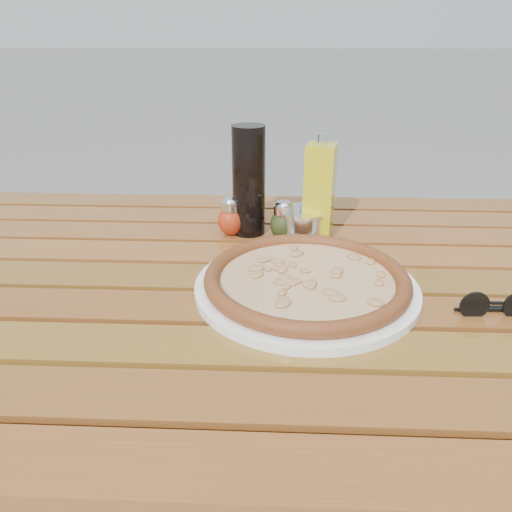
{
  "coord_description": "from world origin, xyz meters",
  "views": [
    {
      "loc": [
        0.03,
        -0.76,
        1.14
      ],
      "look_at": [
        0.0,
        0.02,
        0.78
      ],
      "focal_mm": 35.0,
      "sensor_mm": 36.0,
      "label": 1
    }
  ],
  "objects_px": {
    "pepper_shaker": "(231,217)",
    "parmesan_tin": "(302,223)",
    "plate": "(306,287)",
    "olive_oil_cruet": "(319,192)",
    "soda_can": "(248,201)",
    "pizza": "(307,279)",
    "sunglasses": "(495,306)",
    "oregano_shaker": "(284,221)",
    "table": "(256,315)",
    "dark_bottle": "(249,181)"
  },
  "relations": [
    {
      "from": "plate",
      "to": "pepper_shaker",
      "type": "bearing_deg",
      "value": 121.02
    },
    {
      "from": "pizza",
      "to": "sunglasses",
      "type": "distance_m",
      "value": 0.28
    },
    {
      "from": "dark_bottle",
      "to": "oregano_shaker",
      "type": "bearing_deg",
      "value": -23.25
    },
    {
      "from": "parmesan_tin",
      "to": "sunglasses",
      "type": "xyz_separation_m",
      "value": [
        0.27,
        -0.29,
        -0.01
      ]
    },
    {
      "from": "pizza",
      "to": "table",
      "type": "bearing_deg",
      "value": 150.44
    },
    {
      "from": "pepper_shaker",
      "to": "olive_oil_cruet",
      "type": "bearing_deg",
      "value": -3.08
    },
    {
      "from": "plate",
      "to": "soda_can",
      "type": "bearing_deg",
      "value": 111.37
    },
    {
      "from": "parmesan_tin",
      "to": "pizza",
      "type": "bearing_deg",
      "value": -90.6
    },
    {
      "from": "plate",
      "to": "dark_bottle",
      "type": "bearing_deg",
      "value": 113.13
    },
    {
      "from": "pizza",
      "to": "olive_oil_cruet",
      "type": "relative_size",
      "value": 1.85
    },
    {
      "from": "olive_oil_cruet",
      "to": "soda_can",
      "type": "bearing_deg",
      "value": 160.15
    },
    {
      "from": "olive_oil_cruet",
      "to": "sunglasses",
      "type": "relative_size",
      "value": 1.91
    },
    {
      "from": "oregano_shaker",
      "to": "table",
      "type": "bearing_deg",
      "value": -105.77
    },
    {
      "from": "pizza",
      "to": "dark_bottle",
      "type": "bearing_deg",
      "value": 113.13
    },
    {
      "from": "olive_oil_cruet",
      "to": "pepper_shaker",
      "type": "bearing_deg",
      "value": 176.92
    },
    {
      "from": "table",
      "to": "soda_can",
      "type": "bearing_deg",
      "value": 96.21
    },
    {
      "from": "pepper_shaker",
      "to": "oregano_shaker",
      "type": "distance_m",
      "value": 0.11
    },
    {
      "from": "pizza",
      "to": "pepper_shaker",
      "type": "bearing_deg",
      "value": 121.02
    },
    {
      "from": "oregano_shaker",
      "to": "dark_bottle",
      "type": "relative_size",
      "value": 0.37
    },
    {
      "from": "soda_can",
      "to": "pizza",
      "type": "bearing_deg",
      "value": -68.63
    },
    {
      "from": "pepper_shaker",
      "to": "parmesan_tin",
      "type": "xyz_separation_m",
      "value": [
        0.15,
        -0.01,
        -0.01
      ]
    },
    {
      "from": "plate",
      "to": "olive_oil_cruet",
      "type": "xyz_separation_m",
      "value": [
        0.03,
        0.23,
        0.09
      ]
    },
    {
      "from": "pepper_shaker",
      "to": "olive_oil_cruet",
      "type": "height_order",
      "value": "olive_oil_cruet"
    },
    {
      "from": "dark_bottle",
      "to": "sunglasses",
      "type": "distance_m",
      "value": 0.5
    },
    {
      "from": "pepper_shaker",
      "to": "olive_oil_cruet",
      "type": "xyz_separation_m",
      "value": [
        0.18,
        -0.01,
        0.06
      ]
    },
    {
      "from": "table",
      "to": "olive_oil_cruet",
      "type": "relative_size",
      "value": 6.67
    },
    {
      "from": "pepper_shaker",
      "to": "sunglasses",
      "type": "bearing_deg",
      "value": -35.53
    },
    {
      "from": "olive_oil_cruet",
      "to": "parmesan_tin",
      "type": "relative_size",
      "value": 1.67
    },
    {
      "from": "soda_can",
      "to": "pepper_shaker",
      "type": "bearing_deg",
      "value": -128.61
    },
    {
      "from": "table",
      "to": "plate",
      "type": "distance_m",
      "value": 0.13
    },
    {
      "from": "dark_bottle",
      "to": "soda_can",
      "type": "xyz_separation_m",
      "value": [
        -0.0,
        0.03,
        -0.05
      ]
    },
    {
      "from": "pepper_shaker",
      "to": "olive_oil_cruet",
      "type": "relative_size",
      "value": 0.39
    },
    {
      "from": "oregano_shaker",
      "to": "parmesan_tin",
      "type": "xyz_separation_m",
      "value": [
        0.04,
        0.01,
        -0.01
      ]
    },
    {
      "from": "oregano_shaker",
      "to": "soda_can",
      "type": "distance_m",
      "value": 0.1
    },
    {
      "from": "parmesan_tin",
      "to": "pepper_shaker",
      "type": "bearing_deg",
      "value": 175.74
    },
    {
      "from": "parmesan_tin",
      "to": "sunglasses",
      "type": "bearing_deg",
      "value": -46.51
    },
    {
      "from": "olive_oil_cruet",
      "to": "parmesan_tin",
      "type": "distance_m",
      "value": 0.07
    },
    {
      "from": "sunglasses",
      "to": "parmesan_tin",
      "type": "bearing_deg",
      "value": 130.88
    },
    {
      "from": "oregano_shaker",
      "to": "olive_oil_cruet",
      "type": "xyz_separation_m",
      "value": [
        0.07,
        0.01,
        0.06
      ]
    },
    {
      "from": "pizza",
      "to": "oregano_shaker",
      "type": "bearing_deg",
      "value": 99.24
    },
    {
      "from": "olive_oil_cruet",
      "to": "parmesan_tin",
      "type": "xyz_separation_m",
      "value": [
        -0.03,
        -0.0,
        -0.07
      ]
    },
    {
      "from": "soda_can",
      "to": "parmesan_tin",
      "type": "height_order",
      "value": "soda_can"
    },
    {
      "from": "soda_can",
      "to": "olive_oil_cruet",
      "type": "distance_m",
      "value": 0.16
    },
    {
      "from": "sunglasses",
      "to": "olive_oil_cruet",
      "type": "bearing_deg",
      "value": 127.37
    },
    {
      "from": "plate",
      "to": "table",
      "type": "bearing_deg",
      "value": 150.44
    },
    {
      "from": "plate",
      "to": "dark_bottle",
      "type": "distance_m",
      "value": 0.29
    },
    {
      "from": "dark_bottle",
      "to": "soda_can",
      "type": "distance_m",
      "value": 0.06
    },
    {
      "from": "pepper_shaker",
      "to": "parmesan_tin",
      "type": "bearing_deg",
      "value": -4.26
    },
    {
      "from": "plate",
      "to": "oregano_shaker",
      "type": "bearing_deg",
      "value": 99.24
    },
    {
      "from": "table",
      "to": "sunglasses",
      "type": "relative_size",
      "value": 12.75
    }
  ]
}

